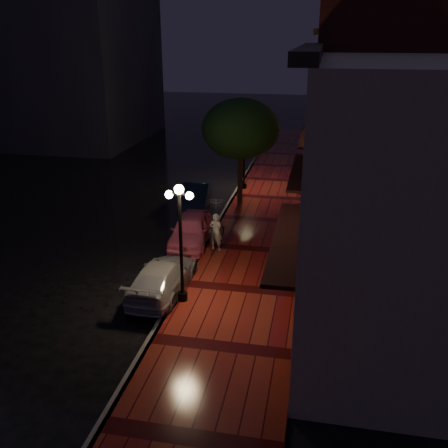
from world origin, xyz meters
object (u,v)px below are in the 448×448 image
Objects in this scene: pink_car at (191,230)px; parking_meter at (211,240)px; silver_car at (162,277)px; streetlamp_near at (181,237)px; streetlamp_far at (244,149)px; woman_with_umbrella at (216,216)px; street_tree at (241,131)px; navy_car at (196,196)px.

parking_meter is (1.27, -1.42, 0.20)m from pink_car.
streetlamp_near is at bearing 147.49° from silver_car.
pink_car is 0.95× the size of silver_car.
woman_with_umbrella is at bearing -88.46° from streetlamp_far.
streetlamp_far reaches higher than silver_car.
streetlamp_near is at bearing -94.69° from parking_meter.
street_tree reaches higher than streetlamp_near.
woman_with_umbrella is (0.25, 4.60, -0.90)m from streetlamp_near.
woman_with_umbrella is (1.20, 3.96, 1.07)m from silver_car.
pink_car is at bearing 129.93° from parking_meter.
navy_car is 0.95× the size of silver_car.
street_tree is at bearing -76.78° from woman_with_umbrella.
streetlamp_near is at bearing -91.35° from street_tree.
pink_car reaches higher than navy_car.
street_tree reaches higher than woman_with_umbrella.
street_tree is 7.85m from parking_meter.
parking_meter is at bearing -76.85° from navy_car.
parking_meter is at bearing 87.28° from streetlamp_near.
navy_car is (-1.00, 4.92, -0.02)m from pink_car.
street_tree is at bearing 11.55° from navy_car.
pink_car is 4.66m from silver_car.
woman_with_umbrella is (-0.01, -6.39, -2.54)m from street_tree.
parking_meter is at bearing 97.81° from woman_with_umbrella.
silver_car is (-1.21, -10.35, -3.61)m from street_tree.
pink_car is at bearing 101.58° from streetlamp_near.
parking_meter is at bearing -88.96° from streetlamp_far.
streetlamp_far is 13.53m from silver_car.
silver_car is (-0.95, -13.36, -1.97)m from streetlamp_far.
silver_car is at bearing 145.86° from streetlamp_near.
streetlamp_far is (0.00, 14.00, 0.00)m from streetlamp_near.
streetlamp_far is 3.46× the size of parking_meter.
navy_car is 1.76× the size of woman_with_umbrella.
street_tree is at bearing -95.04° from silver_car.
streetlamp_near reaches higher than navy_car.
woman_with_umbrella reaches higher than silver_car.
streetlamp_far is 1.04× the size of navy_car.
silver_car is 3.45m from parking_meter.
navy_car is at bearing -81.58° from silver_car.
woman_with_umbrella is at bearing 86.85° from streetlamp_near.
parking_meter is (-0.07, -0.72, -0.80)m from woman_with_umbrella.
woman_with_umbrella reaches higher than pink_car.
silver_car is at bearing -94.07° from streetlamp_far.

